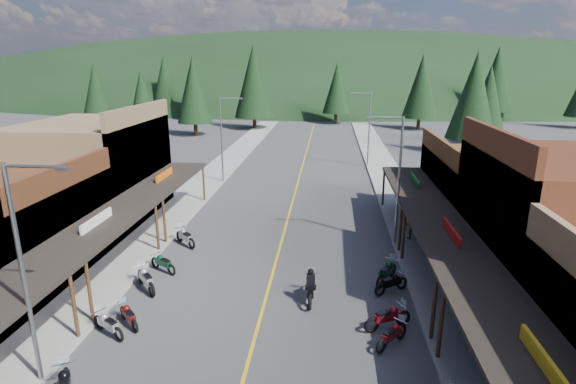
% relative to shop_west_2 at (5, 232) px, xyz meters
% --- Properties ---
extents(ground, '(220.00, 220.00, 0.00)m').
position_rel_shop_west_2_xyz_m(ground, '(13.75, -1.70, -2.53)').
color(ground, '#38383A').
rests_on(ground, ground).
extents(centerline, '(0.15, 90.00, 0.01)m').
position_rel_shop_west_2_xyz_m(centerline, '(13.75, 18.30, -2.53)').
color(centerline, gold).
rests_on(centerline, ground).
extents(sidewalk_west, '(3.40, 94.00, 0.15)m').
position_rel_shop_west_2_xyz_m(sidewalk_west, '(5.05, 18.30, -2.46)').
color(sidewalk_west, gray).
rests_on(sidewalk_west, ground).
extents(sidewalk_east, '(3.40, 94.00, 0.15)m').
position_rel_shop_west_2_xyz_m(sidewalk_east, '(22.45, 18.30, -2.46)').
color(sidewalk_east, gray).
rests_on(sidewalk_east, ground).
extents(shop_west_2, '(10.90, 9.00, 6.20)m').
position_rel_shop_west_2_xyz_m(shop_west_2, '(0.00, 0.00, 0.00)').
color(shop_west_2, '#3F2111').
rests_on(shop_west_2, ground).
extents(shop_west_3, '(10.90, 10.20, 8.20)m').
position_rel_shop_west_2_xyz_m(shop_west_3, '(-0.03, 9.60, 0.99)').
color(shop_west_3, brown).
rests_on(shop_west_3, ground).
extents(shop_east_2, '(10.90, 9.00, 8.20)m').
position_rel_shop_west_2_xyz_m(shop_east_2, '(27.54, 0.00, 0.99)').
color(shop_east_2, '#562B19').
rests_on(shop_east_2, ground).
extents(shop_east_3, '(10.90, 10.20, 6.20)m').
position_rel_shop_west_2_xyz_m(shop_east_3, '(27.51, 9.60, -0.00)').
color(shop_east_3, '#4C2D16').
rests_on(shop_east_3, ground).
extents(streetlight_0, '(2.16, 0.18, 8.00)m').
position_rel_shop_west_2_xyz_m(streetlight_0, '(6.80, -7.70, 1.93)').
color(streetlight_0, gray).
rests_on(streetlight_0, ground).
extents(streetlight_1, '(2.16, 0.18, 8.00)m').
position_rel_shop_west_2_xyz_m(streetlight_1, '(6.80, 20.30, 1.93)').
color(streetlight_1, gray).
rests_on(streetlight_1, ground).
extents(streetlight_2, '(2.16, 0.18, 8.00)m').
position_rel_shop_west_2_xyz_m(streetlight_2, '(20.71, 6.30, 1.93)').
color(streetlight_2, gray).
rests_on(streetlight_2, ground).
extents(streetlight_3, '(2.16, 0.18, 8.00)m').
position_rel_shop_west_2_xyz_m(streetlight_3, '(20.71, 28.30, 1.93)').
color(streetlight_3, gray).
rests_on(streetlight_3, ground).
extents(ridge_hill, '(310.00, 140.00, 60.00)m').
position_rel_shop_west_2_xyz_m(ridge_hill, '(13.75, 133.30, -2.53)').
color(ridge_hill, black).
rests_on(ridge_hill, ground).
extents(pine_0, '(5.04, 5.04, 11.00)m').
position_rel_shop_west_2_xyz_m(pine_0, '(-26.25, 60.30, 3.95)').
color(pine_0, black).
rests_on(pine_0, ground).
extents(pine_1, '(5.88, 5.88, 12.50)m').
position_rel_shop_west_2_xyz_m(pine_1, '(-10.25, 68.30, 4.70)').
color(pine_1, black).
rests_on(pine_1, ground).
extents(pine_2, '(6.72, 6.72, 14.00)m').
position_rel_shop_west_2_xyz_m(pine_2, '(3.75, 56.30, 5.46)').
color(pine_2, black).
rests_on(pine_2, ground).
extents(pine_3, '(5.04, 5.04, 11.00)m').
position_rel_shop_west_2_xyz_m(pine_3, '(17.75, 64.30, 3.95)').
color(pine_3, black).
rests_on(pine_3, ground).
extents(pine_4, '(5.88, 5.88, 12.50)m').
position_rel_shop_west_2_xyz_m(pine_4, '(31.75, 58.30, 4.70)').
color(pine_4, black).
rests_on(pine_4, ground).
extents(pine_5, '(6.72, 6.72, 14.00)m').
position_rel_shop_west_2_xyz_m(pine_5, '(47.75, 70.30, 5.46)').
color(pine_5, black).
rests_on(pine_5, ground).
extents(pine_7, '(5.88, 5.88, 12.50)m').
position_rel_shop_west_2_xyz_m(pine_7, '(-18.25, 74.30, 4.70)').
color(pine_7, black).
rests_on(pine_7, ground).
extents(pine_8, '(4.48, 4.48, 10.00)m').
position_rel_shop_west_2_xyz_m(pine_8, '(-8.25, 38.30, 3.44)').
color(pine_8, black).
rests_on(pine_8, ground).
extents(pine_9, '(4.93, 4.93, 10.80)m').
position_rel_shop_west_2_xyz_m(pine_9, '(37.75, 43.30, 3.85)').
color(pine_9, black).
rests_on(pine_9, ground).
extents(pine_10, '(5.38, 5.38, 11.60)m').
position_rel_shop_west_2_xyz_m(pine_10, '(-4.25, 48.30, 4.25)').
color(pine_10, black).
rests_on(pine_10, ground).
extents(pine_11, '(5.82, 5.82, 12.40)m').
position_rel_shop_west_2_xyz_m(pine_11, '(33.75, 36.30, 4.65)').
color(pine_11, black).
rests_on(pine_11, ground).
extents(bike_west_6, '(2.06, 1.62, 1.15)m').
position_rel_shop_west_2_xyz_m(bike_west_6, '(7.67, -4.72, -1.96)').
color(bike_west_6, '#9B9A9F').
rests_on(bike_west_6, ground).
extents(bike_west_7, '(1.76, 1.78, 1.07)m').
position_rel_shop_west_2_xyz_m(bike_west_7, '(8.21, -3.94, -2.00)').
color(bike_west_7, '#63110D').
rests_on(bike_west_7, ground).
extents(bike_west_8, '(2.09, 2.27, 1.33)m').
position_rel_shop_west_2_xyz_m(bike_west_8, '(7.70, -0.80, -1.87)').
color(bike_west_8, gray).
rests_on(bike_west_8, ground).
extents(bike_west_9, '(2.02, 1.62, 1.13)m').
position_rel_shop_west_2_xyz_m(bike_west_9, '(7.81, 1.25, -1.97)').
color(bike_west_9, '#0C3E23').
rests_on(bike_west_9, ground).
extents(bike_west_10, '(2.07, 2.04, 1.25)m').
position_rel_shop_west_2_xyz_m(bike_west_10, '(7.88, 4.95, -1.91)').
color(bike_west_10, gray).
rests_on(bike_west_10, ground).
extents(bike_east_6, '(1.76, 1.86, 1.10)m').
position_rel_shop_west_2_xyz_m(bike_east_6, '(19.30, -4.37, -1.98)').
color(bike_east_6, maroon).
rests_on(bike_east_6, ground).
extents(bike_east_7, '(2.27, 1.59, 1.24)m').
position_rel_shop_west_2_xyz_m(bike_east_7, '(19.29, -3.17, -1.91)').
color(bike_east_7, maroon).
rests_on(bike_east_7, ground).
extents(bike_east_8, '(2.02, 1.68, 1.14)m').
position_rel_shop_west_2_xyz_m(bike_east_8, '(19.84, 0.05, -1.96)').
color(bike_east_8, black).
rests_on(bike_east_8, ground).
extents(bike_east_9, '(1.79, 2.36, 1.30)m').
position_rel_shop_west_2_xyz_m(bike_east_9, '(19.73, 1.09, -1.88)').
color(bike_east_9, '#0B3916').
rests_on(bike_east_9, ground).
extents(rider_on_bike, '(0.80, 2.34, 1.78)m').
position_rel_shop_west_2_xyz_m(rider_on_bike, '(15.92, -1.08, -1.82)').
color(rider_on_bike, black).
rests_on(rider_on_bike, ground).
extents(pedestrian_east_a, '(0.49, 0.67, 1.72)m').
position_rel_shop_west_2_xyz_m(pedestrian_east_a, '(22.54, -6.79, -1.52)').
color(pedestrian_east_a, black).
rests_on(pedestrian_east_a, sidewalk_east).
extents(pedestrian_east_b, '(1.01, 0.74, 1.87)m').
position_rel_shop_west_2_xyz_m(pedestrian_east_b, '(21.93, 7.11, -1.45)').
color(pedestrian_east_b, brown).
rests_on(pedestrian_east_b, sidewalk_east).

